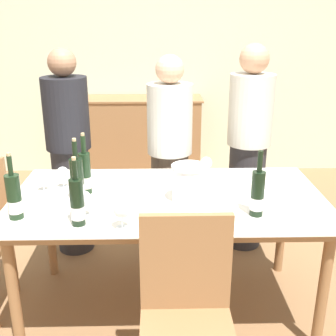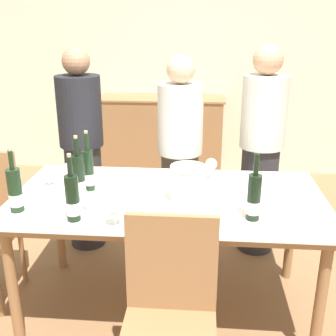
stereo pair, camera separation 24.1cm
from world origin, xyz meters
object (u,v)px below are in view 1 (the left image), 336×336
at_px(wine_bottle_0, 14,198).
at_px(person_guest_left, 170,159).
at_px(wine_bottle_1, 257,194).
at_px(wine_bottle_2, 77,203).
at_px(wine_bottle_3, 85,173).
at_px(wine_glass_4, 122,210).
at_px(wine_glass_1, 43,177).
at_px(dining_table, 168,208).
at_px(wine_glass_0, 206,163).
at_px(sideboard_cabinet, 140,138).
at_px(wine_glass_3, 83,199).
at_px(wine_bottle_4, 77,181).
at_px(chair_near_front, 187,307).
at_px(ice_bucket, 189,183).
at_px(person_guest_right, 248,151).
at_px(wine_glass_2, 63,173).
at_px(person_host, 70,155).

height_order(wine_bottle_0, person_guest_left, person_guest_left).
height_order(wine_bottle_1, wine_bottle_2, wine_bottle_2).
bearing_deg(wine_bottle_3, wine_bottle_2, -86.51).
distance_m(wine_bottle_0, wine_glass_4, 0.58).
bearing_deg(wine_glass_1, wine_bottle_3, -6.75).
relative_size(dining_table, wine_glass_0, 12.46).
height_order(dining_table, wine_bottle_1, wine_bottle_1).
xyz_separation_m(sideboard_cabinet, wine_bottle_0, (-0.54, -2.60, 0.42)).
xyz_separation_m(dining_table, wine_glass_4, (-0.24, -0.39, 0.17)).
relative_size(sideboard_cabinet, person_guest_left, 0.91).
xyz_separation_m(wine_bottle_2, wine_glass_4, (0.23, -0.05, -0.02)).
bearing_deg(wine_glass_3, dining_table, 29.49).
height_order(dining_table, wine_bottle_4, wine_bottle_4).
bearing_deg(wine_bottle_1, wine_glass_0, 111.11).
height_order(wine_bottle_1, chair_near_front, wine_bottle_1).
bearing_deg(wine_glass_3, sideboard_cabinet, 86.02).
distance_m(ice_bucket, person_guest_right, 1.00).
bearing_deg(wine_bottle_1, dining_table, 151.47).
bearing_deg(wine_glass_1, person_guest_left, 38.37).
relative_size(wine_bottle_3, chair_near_front, 0.39).
bearing_deg(wine_glass_2, wine_bottle_3, -28.68).
bearing_deg(wine_glass_1, wine_bottle_0, -98.57).
xyz_separation_m(wine_glass_0, wine_glass_4, (-0.49, -0.68, -0.01)).
relative_size(wine_bottle_3, wine_glass_3, 2.51).
distance_m(wine_bottle_3, chair_near_front, 1.02).
height_order(dining_table, person_host, person_host).
distance_m(chair_near_front, person_guest_left, 1.45).
bearing_deg(wine_bottle_0, person_host, 85.50).
height_order(ice_bucket, wine_glass_3, ice_bucket).
distance_m(wine_bottle_2, wine_bottle_3, 0.41).
bearing_deg(sideboard_cabinet, dining_table, -83.54).
height_order(wine_bottle_0, wine_bottle_2, wine_bottle_2).
distance_m(sideboard_cabinet, wine_bottle_3, 2.33).
height_order(wine_bottle_2, wine_glass_4, wine_bottle_2).
xyz_separation_m(wine_glass_2, wine_glass_3, (0.19, -0.41, 0.01)).
height_order(ice_bucket, wine_glass_0, ice_bucket).
bearing_deg(wine_glass_2, person_guest_left, 40.02).
xyz_separation_m(wine_bottle_3, person_host, (-0.24, 0.69, -0.11)).
bearing_deg(person_host, wine_glass_3, -74.70).
xyz_separation_m(wine_glass_2, person_host, (-0.08, 0.60, -0.08)).
bearing_deg(wine_glass_4, sideboard_cabinet, 90.60).
bearing_deg(sideboard_cabinet, wine_glass_3, -93.98).
distance_m(wine_glass_2, person_guest_left, 0.88).
bearing_deg(person_host, wine_bottle_1, -40.37).
xyz_separation_m(sideboard_cabinet, wine_glass_1, (-0.48, -2.25, 0.39)).
xyz_separation_m(wine_bottle_4, wine_glass_4, (0.28, -0.33, -0.03)).
distance_m(wine_bottle_0, wine_glass_0, 1.19).
distance_m(wine_bottle_1, person_host, 1.56).
distance_m(wine_bottle_0, wine_bottle_4, 0.35).
relative_size(wine_glass_4, person_guest_right, 0.09).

